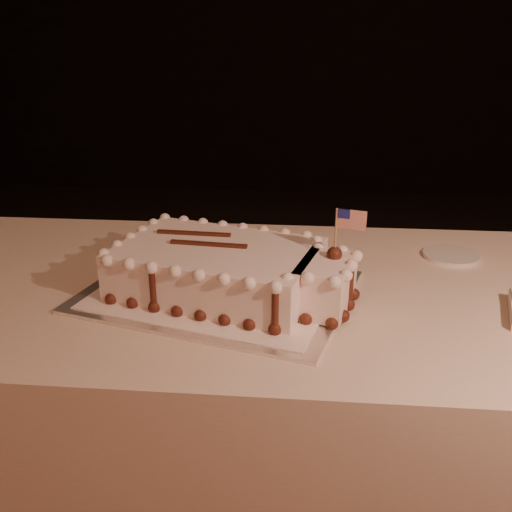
# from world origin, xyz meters

# --- Properties ---
(banquet_table) EXTENTS (2.40, 0.80, 0.75)m
(banquet_table) POSITION_xyz_m (0.00, 0.60, 0.38)
(banquet_table) COLOR beige
(banquet_table) RESTS_ON ground
(cake_board) EXTENTS (0.62, 0.53, 0.01)m
(cake_board) POSITION_xyz_m (-0.33, 0.55, 0.75)
(cake_board) COLOR silver
(cake_board) RESTS_ON banquet_table
(doily) EXTENTS (0.55, 0.47, 0.00)m
(doily) POSITION_xyz_m (-0.33, 0.55, 0.76)
(doily) COLOR white
(doily) RESTS_ON cake_board
(sheet_cake) EXTENTS (0.53, 0.38, 0.20)m
(sheet_cake) POSITION_xyz_m (-0.30, 0.55, 0.81)
(sheet_cake) COLOR white
(sheet_cake) RESTS_ON doily
(side_plate) EXTENTS (0.13, 0.13, 0.01)m
(side_plate) POSITION_xyz_m (0.20, 0.80, 0.76)
(side_plate) COLOR silver
(side_plate) RESTS_ON banquet_table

